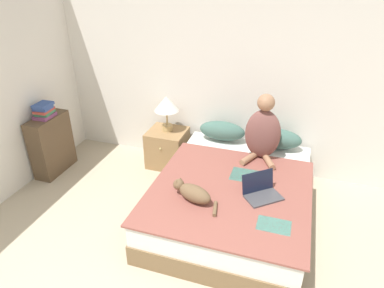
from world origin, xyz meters
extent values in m
cube|color=silver|center=(0.00, 3.22, 1.27)|extent=(5.76, 0.05, 2.55)
cube|color=brown|center=(0.21, 2.14, 0.11)|extent=(1.53, 2.03, 0.22)
cube|color=silver|center=(0.21, 2.14, 0.33)|extent=(1.51, 2.00, 0.22)
cube|color=brown|center=(0.21, 1.94, 0.45)|extent=(1.57, 1.63, 0.02)
cube|color=#5B9384|center=(0.47, 2.00, 0.46)|extent=(0.22, 0.27, 0.01)
cube|color=#5B9384|center=(0.34, 2.25, 0.46)|extent=(0.37, 0.27, 0.01)
cube|color=#5B9384|center=(0.69, 1.55, 0.46)|extent=(0.29, 0.20, 0.01)
ellipsoid|color=#42665B|center=(-0.13, 3.00, 0.58)|extent=(0.58, 0.26, 0.24)
ellipsoid|color=#42665B|center=(0.56, 3.00, 0.58)|extent=(0.58, 0.26, 0.24)
ellipsoid|color=brown|center=(0.40, 2.70, 0.76)|extent=(0.40, 0.22, 0.59)
sphere|color=#9E7051|center=(0.40, 2.70, 1.14)|extent=(0.19, 0.19, 0.19)
cylinder|color=#9E7051|center=(0.29, 2.56, 0.50)|extent=(0.18, 0.28, 0.07)
cylinder|color=#9E7051|center=(0.51, 2.56, 0.50)|extent=(0.18, 0.28, 0.07)
ellipsoid|color=brown|center=(-0.07, 1.66, 0.54)|extent=(0.39, 0.27, 0.16)
sphere|color=brown|center=(-0.26, 1.72, 0.57)|extent=(0.11, 0.11, 0.11)
cone|color=brown|center=(-0.27, 1.70, 0.61)|extent=(0.05, 0.05, 0.05)
cone|color=brown|center=(-0.25, 1.75, 0.61)|extent=(0.05, 0.05, 0.05)
cylinder|color=brown|center=(0.15, 1.58, 0.48)|extent=(0.07, 0.20, 0.04)
cube|color=#424247|center=(0.55, 1.90, 0.47)|extent=(0.40, 0.38, 0.02)
cube|color=black|center=(0.47, 2.00, 0.58)|extent=(0.30, 0.26, 0.20)
cube|color=#937047|center=(-0.86, 2.92, 0.25)|extent=(0.49, 0.46, 0.50)
sphere|color=tan|center=(-0.86, 2.68, 0.36)|extent=(0.03, 0.03, 0.03)
cylinder|color=tan|center=(-0.86, 2.94, 0.54)|extent=(0.14, 0.14, 0.08)
cylinder|color=tan|center=(-0.86, 2.94, 0.69)|extent=(0.02, 0.02, 0.20)
cone|color=white|center=(-0.86, 2.94, 0.88)|extent=(0.32, 0.32, 0.19)
cube|color=brown|center=(-2.23, 2.30, 0.39)|extent=(0.24, 0.59, 0.77)
cube|color=#844270|center=(-2.23, 2.29, 0.79)|extent=(0.20, 0.25, 0.04)
cube|color=#3D7A51|center=(-2.23, 2.31, 0.83)|extent=(0.20, 0.23, 0.04)
cube|color=#B24238|center=(-2.23, 2.30, 0.87)|extent=(0.19, 0.24, 0.03)
cube|color=#334C8E|center=(-2.23, 2.29, 0.90)|extent=(0.20, 0.20, 0.04)
cube|color=#334C8E|center=(-2.23, 2.30, 0.94)|extent=(0.17, 0.23, 0.04)
camera|label=1|loc=(0.72, -0.85, 2.48)|focal=32.00mm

